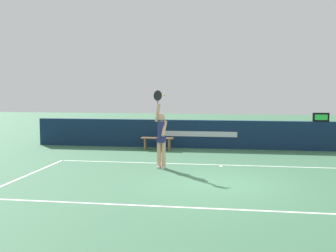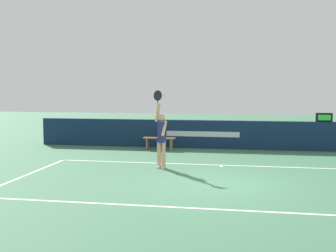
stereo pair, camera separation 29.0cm
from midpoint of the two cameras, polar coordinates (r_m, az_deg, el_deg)
ground_plane at (r=11.59m, az=7.27°, el=-7.83°), size 60.00×60.00×0.00m
court_lines at (r=11.85m, az=7.34°, el=-7.54°), size 11.44×5.30×0.00m
back_wall at (r=18.13m, az=8.35°, el=-1.16°), size 16.62×0.28×1.21m
speed_display at (r=18.37m, az=20.80°, el=1.09°), size 0.64×0.16×0.36m
tennis_player at (r=13.58m, az=-0.33°, el=-1.33°), size 0.46×0.40×2.53m
tennis_ball at (r=13.52m, az=0.10°, el=4.21°), size 0.07×0.07×0.07m
courtside_bench_near at (r=17.66m, az=-0.70°, el=-1.98°), size 1.36×0.41×0.52m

